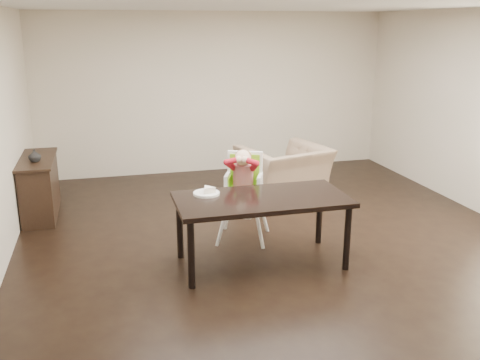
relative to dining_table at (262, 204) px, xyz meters
The scene contains 8 objects.
ground 0.87m from the dining_table, 49.66° to the left, with size 7.00×7.00×0.00m, color black.
room_walls 1.31m from the dining_table, 49.66° to the left, with size 6.02×7.02×2.71m.
dining_table is the anchor object (origin of this frame).
high_chair 0.75m from the dining_table, 89.84° to the left, with size 0.60×0.60×1.10m.
plate 0.59m from the dining_table, 156.29° to the left, with size 0.33×0.33×0.08m.
armchair 2.35m from the dining_table, 64.99° to the left, with size 1.17×0.76×1.02m, color #94785E.
sideboard 3.30m from the dining_table, 137.56° to the left, with size 0.44×1.26×0.79m.
vase 3.17m from the dining_table, 140.17° to the left, with size 0.16×0.16×0.16m, color #99999E.
Camera 1 is at (-1.92, -5.49, 2.49)m, focal length 40.00 mm.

